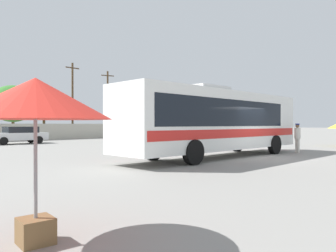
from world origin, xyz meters
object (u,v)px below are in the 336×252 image
at_px(roadside_tree_right, 128,101).
at_px(utility_pole_near, 73,99).
at_px(roadside_tree_midright, 44,105).
at_px(vendor_umbrella_near_gate_red, 35,102).
at_px(parked_car_third_white, 19,135).
at_px(roadside_tree_midleft, 13,104).
at_px(utility_pole_far, 108,102).
at_px(coach_bus_white_red, 216,120).
at_px(attendant_by_bus_door, 297,136).

bearing_deg(roadside_tree_right, utility_pole_near, -162.66).
xyz_separation_m(utility_pole_near, roadside_tree_midright, (-2.01, 3.41, -0.64)).
height_order(vendor_umbrella_near_gate_red, roadside_tree_midright, roadside_tree_midright).
relative_size(vendor_umbrella_near_gate_red, utility_pole_near, 0.25).
bearing_deg(vendor_umbrella_near_gate_red, roadside_tree_right, 49.65).
height_order(parked_car_third_white, utility_pole_near, utility_pole_near).
xyz_separation_m(parked_car_third_white, roadside_tree_midleft, (3.54, 10.96, 3.27)).
distance_m(vendor_umbrella_near_gate_red, roadside_tree_midleft, 36.94).
bearing_deg(utility_pole_far, utility_pole_near, -168.98).
bearing_deg(roadside_tree_midright, roadside_tree_midleft, 179.42).
relative_size(coach_bus_white_red, roadside_tree_midright, 2.12).
xyz_separation_m(parked_car_third_white, utility_pole_near, (9.23, 7.52, 3.96)).
bearing_deg(roadside_tree_midleft, roadside_tree_right, 0.52).
xyz_separation_m(coach_bus_white_red, vendor_umbrella_near_gate_red, (-11.35, -5.16, 0.09)).
distance_m(attendant_by_bus_door, parked_car_third_white, 21.97).
height_order(coach_bus_white_red, roadside_tree_midleft, roadside_tree_midleft).
relative_size(utility_pole_near, roadside_tree_midleft, 1.47).
relative_size(coach_bus_white_red, utility_pole_far, 1.34).
height_order(utility_pole_near, roadside_tree_right, utility_pole_near).
bearing_deg(coach_bus_white_red, parked_car_third_white, 97.60).
bearing_deg(coach_bus_white_red, utility_pole_near, 75.51).
height_order(utility_pole_near, roadside_tree_midleft, utility_pole_near).
bearing_deg(vendor_umbrella_near_gate_red, roadside_tree_midleft, 70.34).
distance_m(parked_car_third_white, roadside_tree_midright, 13.51).
relative_size(attendant_by_bus_door, roadside_tree_midleft, 0.27).
bearing_deg(coach_bus_white_red, vendor_umbrella_near_gate_red, -155.54).
bearing_deg(roadside_tree_right, coach_bus_white_red, -121.60).
distance_m(coach_bus_white_red, utility_pole_near, 27.13).
relative_size(parked_car_third_white, roadside_tree_midright, 0.82).
relative_size(roadside_tree_midleft, roadside_tree_right, 0.87).
bearing_deg(utility_pole_near, attendant_by_bus_door, -92.89).
relative_size(attendant_by_bus_door, parked_car_third_white, 0.37).
bearing_deg(utility_pole_far, roadside_tree_midright, 164.23).
bearing_deg(utility_pole_near, coach_bus_white_red, -104.49).
height_order(utility_pole_far, roadside_tree_midleft, utility_pole_far).
relative_size(utility_pole_near, roadside_tree_midright, 1.62).
bearing_deg(parked_car_third_white, attendant_by_bus_door, -69.15).
bearing_deg(utility_pole_near, vendor_umbrella_near_gate_red, -120.05).
bearing_deg(parked_car_third_white, roadside_tree_midleft, 72.11).
relative_size(vendor_umbrella_near_gate_red, roadside_tree_midright, 0.41).
bearing_deg(coach_bus_white_red, roadside_tree_right, 58.40).
height_order(attendant_by_bus_door, vendor_umbrella_near_gate_red, vendor_umbrella_near_gate_red).
bearing_deg(parked_car_third_white, roadside_tree_midright, 56.53).
bearing_deg(roadside_tree_midleft, vendor_umbrella_near_gate_red, -109.66).
distance_m(vendor_umbrella_near_gate_red, utility_pole_near, 36.25).
distance_m(roadside_tree_midleft, roadside_tree_right, 17.27).
height_order(coach_bus_white_red, parked_car_third_white, coach_bus_white_red).
bearing_deg(utility_pole_far, attendant_by_bus_door, -104.15).
xyz_separation_m(utility_pole_far, roadside_tree_midright, (-7.96, 2.25, -0.55)).
bearing_deg(attendant_by_bus_door, utility_pole_far, 75.85).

